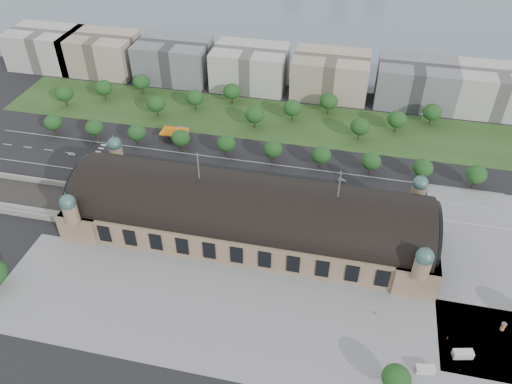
% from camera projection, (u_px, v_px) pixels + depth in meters
% --- Properties ---
extents(ground, '(900.00, 900.00, 0.00)m').
position_uv_depth(ground, '(249.00, 232.00, 211.11)').
color(ground, black).
rests_on(ground, ground).
extents(station, '(150.00, 48.40, 44.30)m').
position_uv_depth(station, '(249.00, 214.00, 204.68)').
color(station, '#9B8160').
rests_on(station, ground).
extents(track_cutting, '(70.00, 24.00, 3.10)m').
position_uv_depth(track_cutting, '(13.00, 198.00, 227.49)').
color(track_cutting, black).
rests_on(track_cutting, ground).
extents(plaza_south, '(190.00, 48.00, 0.12)m').
position_uv_depth(plaza_south, '(248.00, 320.00, 175.91)').
color(plaza_south, gray).
rests_on(plaza_south, ground).
extents(plaza_east, '(56.00, 100.00, 0.12)m').
position_uv_depth(plaza_east, '(506.00, 271.00, 193.78)').
color(plaza_east, gray).
rests_on(plaza_east, ground).
extents(road_slab, '(260.00, 26.00, 0.10)m').
position_uv_depth(road_slab, '(227.00, 174.00, 243.42)').
color(road_slab, black).
rests_on(road_slab, ground).
extents(grass_belt, '(300.00, 45.00, 0.10)m').
position_uv_depth(grass_belt, '(260.00, 119.00, 284.47)').
color(grass_belt, '#29451B').
rests_on(grass_belt, ground).
extents(petrol_station, '(14.00, 13.00, 5.05)m').
position_uv_depth(petrol_station, '(179.00, 132.00, 268.06)').
color(petrol_station, orange).
rests_on(petrol_station, ground).
extents(lake, '(700.00, 320.00, 0.08)m').
position_uv_depth(lake, '(326.00, 4.00, 438.09)').
color(lake, slate).
rests_on(lake, ground).
extents(office_0, '(45.00, 32.00, 24.00)m').
position_uv_depth(office_0, '(46.00, 48.00, 333.50)').
color(office_0, '#B5B2AC').
rests_on(office_0, ground).
extents(office_1, '(45.00, 32.00, 24.00)m').
position_uv_depth(office_1, '(102.00, 53.00, 326.77)').
color(office_1, '#B6A48F').
rests_on(office_1, ground).
extents(office_2, '(45.00, 32.00, 24.00)m').
position_uv_depth(office_2, '(174.00, 60.00, 318.36)').
color(office_2, slate).
rests_on(office_2, ground).
extents(office_3, '(45.00, 32.00, 24.00)m').
position_uv_depth(office_3, '(250.00, 67.00, 309.95)').
color(office_3, '#B5B2AC').
rests_on(office_3, ground).
extents(office_4, '(45.00, 32.00, 24.00)m').
position_uv_depth(office_4, '(331.00, 75.00, 301.54)').
color(office_4, '#B6A48F').
rests_on(office_4, ground).
extents(office_5, '(45.00, 32.00, 24.00)m').
position_uv_depth(office_5, '(416.00, 83.00, 293.13)').
color(office_5, slate).
rests_on(office_5, ground).
extents(office_6, '(45.00, 32.00, 24.00)m').
position_uv_depth(office_6, '(496.00, 91.00, 285.56)').
color(office_6, '#B5B2AC').
rests_on(office_6, ground).
extents(tree_row_0, '(9.60, 9.60, 11.52)m').
position_uv_depth(tree_row_0, '(53.00, 122.00, 267.02)').
color(tree_row_0, '#2D2116').
rests_on(tree_row_0, ground).
extents(tree_row_1, '(9.60, 9.60, 11.52)m').
position_uv_depth(tree_row_1, '(94.00, 127.00, 262.98)').
color(tree_row_1, '#2D2116').
rests_on(tree_row_1, ground).
extents(tree_row_2, '(9.60, 9.60, 11.52)m').
position_uv_depth(tree_row_2, '(137.00, 133.00, 258.94)').
color(tree_row_2, '#2D2116').
rests_on(tree_row_2, ground).
extents(tree_row_3, '(9.60, 9.60, 11.52)m').
position_uv_depth(tree_row_3, '(181.00, 138.00, 254.90)').
color(tree_row_3, '#2D2116').
rests_on(tree_row_3, ground).
extents(tree_row_4, '(9.60, 9.60, 11.52)m').
position_uv_depth(tree_row_4, '(226.00, 144.00, 250.87)').
color(tree_row_4, '#2D2116').
rests_on(tree_row_4, ground).
extents(tree_row_5, '(9.60, 9.60, 11.52)m').
position_uv_depth(tree_row_5, '(273.00, 149.00, 246.83)').
color(tree_row_5, '#2D2116').
rests_on(tree_row_5, ground).
extents(tree_row_6, '(9.60, 9.60, 11.52)m').
position_uv_depth(tree_row_6, '(321.00, 155.00, 242.79)').
color(tree_row_6, '#2D2116').
rests_on(tree_row_6, ground).
extents(tree_row_7, '(9.60, 9.60, 11.52)m').
position_uv_depth(tree_row_7, '(371.00, 161.00, 238.76)').
color(tree_row_7, '#2D2116').
rests_on(tree_row_7, ground).
extents(tree_row_8, '(9.60, 9.60, 11.52)m').
position_uv_depth(tree_row_8, '(423.00, 168.00, 234.72)').
color(tree_row_8, '#2D2116').
rests_on(tree_row_8, ground).
extents(tree_row_9, '(9.60, 9.60, 11.52)m').
position_uv_depth(tree_row_9, '(476.00, 174.00, 230.68)').
color(tree_row_9, '#2D2116').
rests_on(tree_row_9, ground).
extents(tree_belt_0, '(10.40, 10.40, 12.48)m').
position_uv_depth(tree_belt_0, '(64.00, 94.00, 291.16)').
color(tree_belt_0, '#2D2116').
rests_on(tree_belt_0, ground).
extents(tree_belt_1, '(10.40, 10.40, 12.48)m').
position_uv_depth(tree_belt_1, '(104.00, 88.00, 297.10)').
color(tree_belt_1, '#2D2116').
rests_on(tree_belt_1, ground).
extents(tree_belt_2, '(10.40, 10.40, 12.48)m').
position_uv_depth(tree_belt_2, '(141.00, 82.00, 303.05)').
color(tree_belt_2, '#2D2116').
rests_on(tree_belt_2, ground).
extents(tree_belt_3, '(10.40, 10.40, 12.48)m').
position_uv_depth(tree_belt_3, '(156.00, 104.00, 281.57)').
color(tree_belt_3, '#2D2116').
rests_on(tree_belt_3, ground).
extents(tree_belt_4, '(10.40, 10.40, 12.48)m').
position_uv_depth(tree_belt_4, '(195.00, 97.00, 287.52)').
color(tree_belt_4, '#2D2116').
rests_on(tree_belt_4, ground).
extents(tree_belt_5, '(10.40, 10.40, 12.48)m').
position_uv_depth(tree_belt_5, '(232.00, 91.00, 293.46)').
color(tree_belt_5, '#2D2116').
rests_on(tree_belt_5, ground).
extents(tree_belt_6, '(10.40, 10.40, 12.48)m').
position_uv_depth(tree_belt_6, '(255.00, 115.00, 271.98)').
color(tree_belt_6, '#2D2116').
rests_on(tree_belt_6, ground).
extents(tree_belt_7, '(10.40, 10.40, 12.48)m').
position_uv_depth(tree_belt_7, '(292.00, 108.00, 277.93)').
color(tree_belt_7, '#2D2116').
rests_on(tree_belt_7, ground).
extents(tree_belt_8, '(10.40, 10.40, 12.48)m').
position_uv_depth(tree_belt_8, '(329.00, 101.00, 283.87)').
color(tree_belt_8, '#2D2116').
rests_on(tree_belt_8, ground).
extents(tree_belt_9, '(10.40, 10.40, 12.48)m').
position_uv_depth(tree_belt_9, '(360.00, 127.00, 262.40)').
color(tree_belt_9, '#2D2116').
rests_on(tree_belt_9, ground).
extents(tree_belt_10, '(10.40, 10.40, 12.48)m').
position_uv_depth(tree_belt_10, '(397.00, 119.00, 268.34)').
color(tree_belt_10, '#2D2116').
rests_on(tree_belt_10, ground).
extents(tree_belt_11, '(10.40, 10.40, 12.48)m').
position_uv_depth(tree_belt_11, '(432.00, 112.00, 274.28)').
color(tree_belt_11, '#2D2116').
rests_on(tree_belt_11, ground).
extents(tree_plaza_s, '(9.00, 9.00, 10.64)m').
position_uv_depth(tree_plaza_s, '(396.00, 378.00, 151.06)').
color(tree_plaza_s, '#2D2116').
rests_on(tree_plaza_s, ground).
extents(traffic_car_0, '(4.46, 2.22, 1.46)m').
position_uv_depth(traffic_car_0, '(72.00, 154.00, 255.43)').
color(traffic_car_0, silver).
rests_on(traffic_car_0, ground).
extents(traffic_car_1, '(5.03, 1.92, 1.64)m').
position_uv_depth(traffic_car_1, '(114.00, 157.00, 253.01)').
color(traffic_car_1, gray).
rests_on(traffic_car_1, ground).
extents(traffic_car_2, '(5.65, 2.66, 1.56)m').
position_uv_depth(traffic_car_2, '(158.00, 170.00, 244.78)').
color(traffic_car_2, black).
rests_on(traffic_car_2, ground).
extents(traffic_car_4, '(4.32, 2.04, 1.43)m').
position_uv_depth(traffic_car_4, '(247.00, 180.00, 238.03)').
color(traffic_car_4, '#16203F').
rests_on(traffic_car_4, ground).
extents(traffic_car_5, '(4.65, 1.96, 1.49)m').
position_uv_depth(traffic_car_5, '(342.00, 180.00, 238.15)').
color(traffic_car_5, '#56585D').
rests_on(traffic_car_5, ground).
extents(traffic_car_6, '(5.02, 2.49, 1.37)m').
position_uv_depth(traffic_car_6, '(419.00, 202.00, 225.56)').
color(traffic_car_6, silver).
rests_on(traffic_car_6, ground).
extents(parked_car_0, '(4.37, 3.64, 1.41)m').
position_uv_depth(parked_car_0, '(134.00, 180.00, 238.23)').
color(parked_car_0, black).
rests_on(parked_car_0, ground).
extents(parked_car_1, '(6.54, 4.68, 1.65)m').
position_uv_depth(parked_car_1, '(164.00, 181.00, 237.25)').
color(parked_car_1, maroon).
rests_on(parked_car_1, ground).
extents(parked_car_2, '(6.05, 4.28, 1.63)m').
position_uv_depth(parked_car_2, '(119.00, 180.00, 238.16)').
color(parked_car_2, '#161A3F').
rests_on(parked_car_2, ground).
extents(parked_car_3, '(4.31, 3.22, 1.37)m').
position_uv_depth(parked_car_3, '(191.00, 185.00, 235.39)').
color(parked_car_3, '#53575A').
rests_on(parked_car_3, ground).
extents(parked_car_4, '(4.03, 3.15, 1.28)m').
position_uv_depth(parked_car_4, '(142.00, 178.00, 239.58)').
color(parked_car_4, silver).
rests_on(parked_car_4, ground).
extents(parked_car_5, '(5.64, 4.41, 1.42)m').
position_uv_depth(parked_car_5, '(221.00, 195.00, 229.69)').
color(parked_car_5, gray).
rests_on(parked_car_5, ground).
extents(parked_car_6, '(5.12, 3.58, 1.38)m').
position_uv_depth(parked_car_6, '(179.00, 186.00, 234.65)').
color(parked_car_6, black).
rests_on(parked_car_6, ground).
extents(bus_west, '(11.05, 3.11, 3.05)m').
position_uv_depth(bus_west, '(270.00, 186.00, 233.16)').
color(bus_west, red).
rests_on(bus_west, ground).
extents(bus_mid, '(10.70, 2.64, 2.97)m').
position_uv_depth(bus_mid, '(265.00, 184.00, 234.46)').
color(bus_mid, silver).
rests_on(bus_mid, ground).
extents(bus_east, '(12.17, 3.36, 3.36)m').
position_uv_depth(bus_east, '(319.00, 198.00, 226.20)').
color(bus_east, silver).
rests_on(bus_east, ground).
extents(van_east, '(6.93, 4.00, 2.82)m').
position_uv_depth(van_east, '(462.00, 354.00, 163.66)').
color(van_east, silver).
rests_on(van_east, ground).
extents(van_south, '(6.36, 3.38, 2.62)m').
position_uv_depth(van_south, '(424.00, 369.00, 159.44)').
color(van_south, silver).
rests_on(van_south, ground).
extents(advertising_column, '(1.75, 1.75, 3.33)m').
position_uv_depth(advertising_column, '(503.00, 327.00, 171.68)').
color(advertising_column, '#D6353C').
rests_on(advertising_column, ground).
extents(pedestrian_0, '(0.84, 0.50, 1.70)m').
position_uv_depth(pedestrian_0, '(375.00, 313.00, 177.09)').
color(pedestrian_0, gray).
rests_on(pedestrian_0, ground).
extents(pedestrian_1, '(0.76, 0.77, 1.79)m').
position_uv_depth(pedestrian_1, '(447.00, 338.00, 169.06)').
color(pedestrian_1, gray).
rests_on(pedestrian_1, ground).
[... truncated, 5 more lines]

